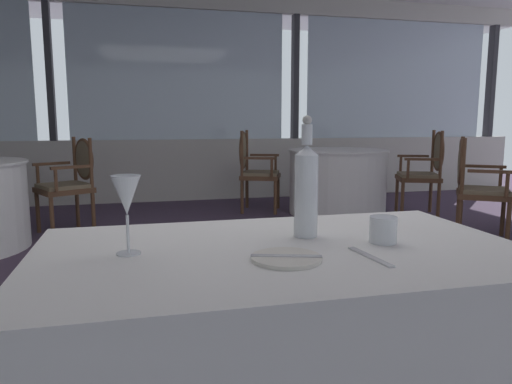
{
  "coord_description": "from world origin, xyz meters",
  "views": [
    {
      "loc": [
        -0.58,
        -2.62,
        1.12
      ],
      "look_at": [
        -0.27,
        -1.34,
        0.92
      ],
      "focal_mm": 33.67,
      "sensor_mm": 36.0,
      "label": 1
    }
  ],
  "objects_px": {
    "water_bottle": "(306,188)",
    "dining_chair_1_1": "(427,167)",
    "wine_glass": "(126,197)",
    "dining_chair_0_0": "(72,177)",
    "dining_chair_1_0": "(253,165)",
    "side_plate": "(286,258)",
    "dining_chair_2_1": "(474,181)",
    "water_tumbler": "(383,230)"
  },
  "relations": [
    {
      "from": "dining_chair_0_0",
      "to": "dining_chair_2_1",
      "type": "bearing_deg",
      "value": 134.09
    },
    {
      "from": "side_plate",
      "to": "wine_glass",
      "type": "relative_size",
      "value": 0.86
    },
    {
      "from": "water_tumbler",
      "to": "dining_chair_1_0",
      "type": "xyz_separation_m",
      "value": [
        0.68,
        4.48,
        -0.23
      ]
    },
    {
      "from": "water_bottle",
      "to": "wine_glass",
      "type": "xyz_separation_m",
      "value": [
        -0.52,
        -0.07,
        0.0
      ]
    },
    {
      "from": "side_plate",
      "to": "water_bottle",
      "type": "height_order",
      "value": "water_bottle"
    },
    {
      "from": "water_bottle",
      "to": "water_tumbler",
      "type": "bearing_deg",
      "value": -33.0
    },
    {
      "from": "dining_chair_0_0",
      "to": "dining_chair_2_1",
      "type": "height_order",
      "value": "dining_chair_2_1"
    },
    {
      "from": "wine_glass",
      "to": "water_tumbler",
      "type": "height_order",
      "value": "wine_glass"
    },
    {
      "from": "side_plate",
      "to": "dining_chair_2_1",
      "type": "distance_m",
      "value": 3.85
    },
    {
      "from": "water_bottle",
      "to": "dining_chair_1_1",
      "type": "distance_m",
      "value": 4.58
    },
    {
      "from": "wine_glass",
      "to": "dining_chair_0_0",
      "type": "xyz_separation_m",
      "value": [
        -0.62,
        3.76,
        -0.37
      ]
    },
    {
      "from": "water_tumbler",
      "to": "dining_chair_1_1",
      "type": "relative_size",
      "value": 0.08
    },
    {
      "from": "side_plate",
      "to": "dining_chair_2_1",
      "type": "bearing_deg",
      "value": 45.34
    },
    {
      "from": "water_bottle",
      "to": "dining_chair_1_0",
      "type": "distance_m",
      "value": 4.45
    },
    {
      "from": "water_tumbler",
      "to": "dining_chair_2_1",
      "type": "relative_size",
      "value": 0.08
    },
    {
      "from": "water_bottle",
      "to": "dining_chair_1_0",
      "type": "height_order",
      "value": "water_bottle"
    },
    {
      "from": "dining_chair_0_0",
      "to": "dining_chair_1_1",
      "type": "relative_size",
      "value": 0.95
    },
    {
      "from": "dining_chair_1_1",
      "to": "dining_chair_0_0",
      "type": "bearing_deg",
      "value": 20.01
    },
    {
      "from": "dining_chair_1_1",
      "to": "dining_chair_2_1",
      "type": "relative_size",
      "value": 1.04
    },
    {
      "from": "side_plate",
      "to": "water_tumbler",
      "type": "relative_size",
      "value": 2.28
    },
    {
      "from": "wine_glass",
      "to": "dining_chair_1_0",
      "type": "height_order",
      "value": "dining_chair_1_0"
    },
    {
      "from": "dining_chair_1_0",
      "to": "water_bottle",
      "type": "bearing_deg",
      "value": -80.2
    },
    {
      "from": "dining_chair_2_1",
      "to": "dining_chair_0_0",
      "type": "bearing_deg",
      "value": -163.02
    },
    {
      "from": "wine_glass",
      "to": "dining_chair_0_0",
      "type": "relative_size",
      "value": 0.22
    },
    {
      "from": "side_plate",
      "to": "dining_chair_0_0",
      "type": "height_order",
      "value": "dining_chair_0_0"
    },
    {
      "from": "dining_chair_1_1",
      "to": "dining_chair_1_0",
      "type": "bearing_deg",
      "value": 0.0
    },
    {
      "from": "side_plate",
      "to": "water_tumbler",
      "type": "height_order",
      "value": "water_tumbler"
    },
    {
      "from": "water_bottle",
      "to": "water_tumbler",
      "type": "relative_size",
      "value": 4.64
    },
    {
      "from": "dining_chair_1_0",
      "to": "dining_chair_1_1",
      "type": "xyz_separation_m",
      "value": [
        1.92,
        -0.74,
        0.01
      ]
    },
    {
      "from": "dining_chair_0_0",
      "to": "water_tumbler",
      "type": "bearing_deg",
      "value": 80.93
    },
    {
      "from": "side_plate",
      "to": "dining_chair_1_0",
      "type": "relative_size",
      "value": 0.18
    },
    {
      "from": "dining_chair_1_0",
      "to": "dining_chair_2_1",
      "type": "height_order",
      "value": "dining_chair_1_0"
    },
    {
      "from": "dining_chair_2_1",
      "to": "dining_chair_1_0",
      "type": "bearing_deg",
      "value": 167.28
    },
    {
      "from": "side_plate",
      "to": "dining_chair_1_0",
      "type": "height_order",
      "value": "dining_chair_1_0"
    },
    {
      "from": "water_bottle",
      "to": "dining_chair_0_0",
      "type": "xyz_separation_m",
      "value": [
        -1.14,
        3.69,
        -0.36
      ]
    },
    {
      "from": "dining_chair_0_0",
      "to": "water_bottle",
      "type": "bearing_deg",
      "value": 78.85
    },
    {
      "from": "water_bottle",
      "to": "dining_chair_1_1",
      "type": "bearing_deg",
      "value": 52.31
    },
    {
      "from": "dining_chair_1_1",
      "to": "dining_chair_2_1",
      "type": "distance_m",
      "value": 1.12
    },
    {
      "from": "wine_glass",
      "to": "dining_chair_1_1",
      "type": "height_order",
      "value": "dining_chair_1_1"
    },
    {
      "from": "side_plate",
      "to": "wine_glass",
      "type": "xyz_separation_m",
      "value": [
        -0.39,
        0.15,
        0.15
      ]
    },
    {
      "from": "dining_chair_2_1",
      "to": "dining_chair_1_1",
      "type": "bearing_deg",
      "value": 113.43
    },
    {
      "from": "water_tumbler",
      "to": "side_plate",
      "type": "bearing_deg",
      "value": -162.54
    }
  ]
}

